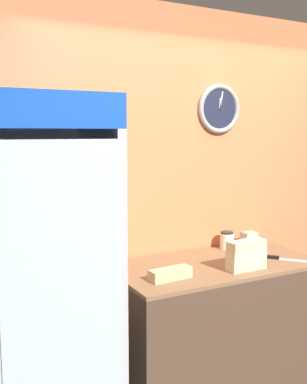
{
  "coord_description": "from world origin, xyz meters",
  "views": [
    {
      "loc": [
        -1.77,
        -1.54,
        1.8
      ],
      "look_at": [
        -0.46,
        0.98,
        1.43
      ],
      "focal_mm": 42.0,
      "sensor_mm": 36.0,
      "label": 1
    }
  ],
  "objects": [
    {
      "name": "beverage_cooler",
      "position": [
        -1.18,
        0.96,
        1.09
      ],
      "size": [
        0.71,
        0.72,
        2.0
      ],
      "color": "#B2B7BC",
      "rests_on": "ground_plane"
    },
    {
      "name": "napkin_dispenser",
      "position": [
        0.47,
        1.15,
        0.98
      ],
      "size": [
        0.11,
        0.09,
        0.12
      ],
      "color": "#B7B2AD",
      "rests_on": "prep_counter"
    },
    {
      "name": "sandwich_stack_top",
      "position": [
        0.08,
        0.7,
        1.08
      ],
      "size": [
        0.28,
        0.11,
        0.07
      ],
      "color": "beige",
      "rests_on": "sandwich_stack_middle"
    },
    {
      "name": "wall_back",
      "position": [
        0.0,
        1.32,
        1.35
      ],
      "size": [
        5.2,
        0.09,
        2.7
      ],
      "color": "#D17547",
      "rests_on": "ground_plane"
    },
    {
      "name": "sandwich_stack_bottom",
      "position": [
        0.08,
        0.7,
        0.95
      ],
      "size": [
        0.27,
        0.1,
        0.07
      ],
      "color": "beige",
      "rests_on": "prep_counter"
    },
    {
      "name": "prep_counter",
      "position": [
        0.0,
        0.91,
        0.46
      ],
      "size": [
        1.45,
        0.72,
        0.92
      ],
      "color": "#4C3828",
      "rests_on": "ground_plane"
    },
    {
      "name": "sandwich_flat_left",
      "position": [
        -0.46,
        0.76,
        0.95
      ],
      "size": [
        0.28,
        0.11,
        0.07
      ],
      "color": "tan",
      "rests_on": "prep_counter"
    },
    {
      "name": "chefs_knife",
      "position": [
        0.45,
        0.77,
        0.92
      ],
      "size": [
        0.28,
        0.29,
        0.02
      ],
      "color": "silver",
      "rests_on": "prep_counter"
    },
    {
      "name": "condiment_jar",
      "position": [
        0.29,
        1.19,
        0.98
      ],
      "size": [
        0.11,
        0.11,
        0.13
      ],
      "color": "silver",
      "rests_on": "prep_counter"
    },
    {
      "name": "sandwich_stack_middle",
      "position": [
        0.08,
        0.7,
        1.01
      ],
      "size": [
        0.27,
        0.1,
        0.07
      ],
      "color": "beige",
      "rests_on": "sandwich_stack_bottom"
    }
  ]
}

